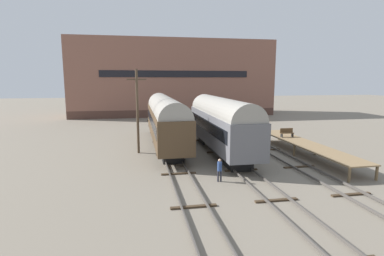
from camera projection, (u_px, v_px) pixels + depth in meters
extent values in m
plane|color=slate|center=(229.00, 161.00, 26.15)|extent=(200.00, 200.00, 0.00)
cube|color=#4C4742|center=(165.00, 162.00, 25.12)|extent=(0.08, 60.00, 0.16)
cube|color=#4C4742|center=(182.00, 161.00, 25.37)|extent=(0.08, 60.00, 0.16)
cube|color=#3D2D1E|center=(194.00, 207.00, 16.53)|extent=(2.60, 0.24, 0.10)
cube|color=#3D2D1E|center=(179.00, 174.00, 22.35)|extent=(2.60, 0.24, 0.10)
cube|color=#3D2D1E|center=(170.00, 154.00, 28.18)|extent=(2.60, 0.24, 0.10)
cube|color=#3D2D1E|center=(164.00, 141.00, 34.00)|extent=(2.60, 0.24, 0.10)
cube|color=#3D2D1E|center=(160.00, 132.00, 39.83)|extent=(2.60, 0.24, 0.10)
cube|color=#3D2D1E|center=(157.00, 126.00, 45.65)|extent=(2.60, 0.24, 0.10)
cube|color=#3D2D1E|center=(155.00, 121.00, 51.48)|extent=(2.60, 0.24, 0.10)
cube|color=#4C4742|center=(222.00, 159.00, 25.99)|extent=(0.08, 60.00, 0.16)
cube|color=#4C4742|center=(237.00, 158.00, 26.25)|extent=(0.08, 60.00, 0.16)
cube|color=#3D2D1E|center=(276.00, 200.00, 17.41)|extent=(2.60, 0.24, 0.10)
cube|color=#3D2D1E|center=(241.00, 170.00, 23.23)|extent=(2.60, 0.24, 0.10)
cube|color=#3D2D1E|center=(220.00, 152.00, 29.06)|extent=(2.60, 0.24, 0.10)
cube|color=#3D2D1E|center=(206.00, 140.00, 34.88)|extent=(2.60, 0.24, 0.10)
cube|color=#3D2D1E|center=(196.00, 131.00, 40.70)|extent=(2.60, 0.24, 0.10)
cube|color=#3D2D1E|center=(189.00, 125.00, 46.53)|extent=(2.60, 0.24, 0.10)
cube|color=#3D2D1E|center=(183.00, 120.00, 52.35)|extent=(2.60, 0.24, 0.10)
cube|color=#4C4742|center=(274.00, 156.00, 26.87)|extent=(0.08, 60.00, 0.16)
cube|color=#4C4742|center=(289.00, 156.00, 27.13)|extent=(0.08, 60.00, 0.16)
cube|color=#3D2D1E|center=(351.00, 194.00, 18.28)|extent=(2.60, 0.24, 0.10)
cube|color=#3D2D1E|center=(299.00, 167.00, 24.11)|extent=(2.60, 0.24, 0.10)
cube|color=#3D2D1E|center=(267.00, 150.00, 29.93)|extent=(2.60, 0.24, 0.10)
cube|color=#3D2D1E|center=(246.00, 138.00, 35.76)|extent=(2.60, 0.24, 0.10)
cube|color=#3D2D1E|center=(231.00, 130.00, 41.58)|extent=(2.60, 0.24, 0.10)
cube|color=#3D2D1E|center=(219.00, 124.00, 47.41)|extent=(2.60, 0.24, 0.10)
cube|color=#3D2D1E|center=(210.00, 119.00, 53.23)|extent=(2.60, 0.24, 0.10)
cube|color=black|center=(209.00, 138.00, 33.46)|extent=(1.80, 2.40, 1.00)
cube|color=black|center=(238.00, 162.00, 23.99)|extent=(1.80, 2.40, 1.00)
cube|color=slate|center=(221.00, 128.00, 28.41)|extent=(3.01, 15.00, 2.89)
cube|color=black|center=(221.00, 124.00, 28.36)|extent=(3.05, 13.80, 1.04)
cylinder|color=gray|center=(221.00, 113.00, 28.18)|extent=(2.86, 14.70, 2.86)
cube|color=black|center=(161.00, 132.00, 37.47)|extent=(1.80, 2.40, 1.00)
cube|color=black|center=(172.00, 155.00, 26.13)|extent=(1.80, 2.40, 1.00)
cube|color=#4C3823|center=(166.00, 123.00, 31.49)|extent=(2.96, 17.97, 2.86)
cube|color=black|center=(166.00, 120.00, 31.44)|extent=(3.00, 16.53, 1.03)
cylinder|color=gray|center=(165.00, 110.00, 31.26)|extent=(2.82, 17.61, 2.82)
cube|color=#8C704C|center=(305.00, 144.00, 27.75)|extent=(2.46, 15.03, 0.10)
cylinder|color=brown|center=(349.00, 175.00, 20.49)|extent=(0.20, 0.20, 1.05)
cylinder|color=brown|center=(377.00, 173.00, 20.88)|extent=(0.20, 0.20, 1.05)
cylinder|color=brown|center=(262.00, 136.00, 34.80)|extent=(0.20, 0.20, 1.05)
cylinder|color=brown|center=(279.00, 135.00, 35.18)|extent=(0.20, 0.20, 1.05)
cylinder|color=brown|center=(294.00, 150.00, 27.64)|extent=(0.20, 0.20, 1.05)
cylinder|color=brown|center=(315.00, 149.00, 28.03)|extent=(0.20, 0.20, 1.05)
cube|color=brown|center=(287.00, 133.00, 30.71)|extent=(1.40, 0.40, 0.06)
cube|color=brown|center=(286.00, 130.00, 30.83)|extent=(1.40, 0.06, 0.45)
cube|color=black|center=(282.00, 135.00, 30.64)|extent=(0.06, 0.40, 0.40)
cube|color=black|center=(292.00, 135.00, 30.85)|extent=(0.06, 0.40, 0.40)
cylinder|color=#282833|center=(218.00, 176.00, 20.68)|extent=(0.12, 0.12, 0.77)
cylinder|color=#282833|center=(221.00, 176.00, 20.72)|extent=(0.12, 0.12, 0.77)
cylinder|color=navy|center=(220.00, 166.00, 20.59)|extent=(0.32, 0.32, 0.64)
sphere|color=tan|center=(220.00, 160.00, 20.52)|extent=(0.21, 0.21, 0.21)
cylinder|color=#473828|center=(137.00, 112.00, 28.26)|extent=(0.24, 0.24, 7.97)
cube|color=#473828|center=(137.00, 79.00, 27.78)|extent=(1.80, 0.12, 0.12)
cube|color=#4F342A|center=(173.00, 111.00, 61.12)|extent=(39.08, 10.25, 1.46)
cube|color=brown|center=(173.00, 74.00, 59.96)|extent=(39.08, 10.25, 13.16)
cube|color=black|center=(176.00, 74.00, 54.94)|extent=(27.35, 0.10, 1.20)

